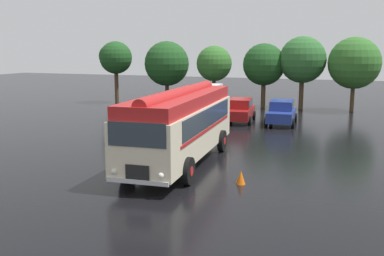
# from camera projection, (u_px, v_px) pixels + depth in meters

# --- Properties ---
(ground_plane) EXTENTS (120.00, 120.00, 0.00)m
(ground_plane) POSITION_uv_depth(u_px,v_px,m) (172.00, 162.00, 20.93)
(ground_plane) COLOR black
(vintage_bus) EXTENTS (3.37, 10.27, 3.49)m
(vintage_bus) POSITION_uv_depth(u_px,v_px,m) (180.00, 123.00, 20.45)
(vintage_bus) COLOR beige
(vintage_bus) RESTS_ON ground
(car_near_left) EXTENTS (2.30, 4.36, 1.66)m
(car_near_left) POSITION_uv_depth(u_px,v_px,m) (240.00, 110.00, 32.28)
(car_near_left) COLOR maroon
(car_near_left) RESTS_ON ground
(car_mid_left) EXTENTS (2.17, 4.30, 1.66)m
(car_mid_left) POSITION_uv_depth(u_px,v_px,m) (282.00, 112.00, 31.22)
(car_mid_left) COLOR navy
(car_mid_left) RESTS_ON ground
(box_van) EXTENTS (2.61, 5.88, 2.50)m
(box_van) POSITION_uv_depth(u_px,v_px,m) (202.00, 101.00, 33.18)
(box_van) COLOR silver
(box_van) RESTS_ON ground
(tree_far_left) EXTENTS (3.16, 3.10, 5.90)m
(tree_far_left) POSITION_uv_depth(u_px,v_px,m) (114.00, 58.00, 42.86)
(tree_far_left) COLOR #4C3823
(tree_far_left) RESTS_ON ground
(tree_left_of_centre) EXTENTS (4.21, 4.21, 5.90)m
(tree_left_of_centre) POSITION_uv_depth(u_px,v_px,m) (168.00, 63.00, 42.39)
(tree_left_of_centre) COLOR #4C3823
(tree_left_of_centre) RESTS_ON ground
(tree_centre) EXTENTS (3.17, 3.17, 5.47)m
(tree_centre) POSITION_uv_depth(u_px,v_px,m) (214.00, 65.00, 40.14)
(tree_centre) COLOR #4C3823
(tree_centre) RESTS_ON ground
(tree_right_of_centre) EXTENTS (3.71, 3.71, 5.68)m
(tree_right_of_centre) POSITION_uv_depth(u_px,v_px,m) (264.00, 64.00, 39.58)
(tree_right_of_centre) COLOR #4C3823
(tree_right_of_centre) RESTS_ON ground
(tree_far_right) EXTENTS (4.00, 4.00, 6.26)m
(tree_far_right) POSITION_uv_depth(u_px,v_px,m) (302.00, 59.00, 38.48)
(tree_far_right) COLOR #4C3823
(tree_far_right) RESTS_ON ground
(tree_extra_right) EXTENTS (4.28, 4.28, 6.17)m
(tree_extra_right) POSITION_uv_depth(u_px,v_px,m) (354.00, 63.00, 36.90)
(tree_extra_right) COLOR #4C3823
(tree_extra_right) RESTS_ON ground
(traffic_cone) EXTENTS (0.36, 0.36, 0.55)m
(traffic_cone) POSITION_uv_depth(u_px,v_px,m) (241.00, 177.00, 17.53)
(traffic_cone) COLOR orange
(traffic_cone) RESTS_ON ground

